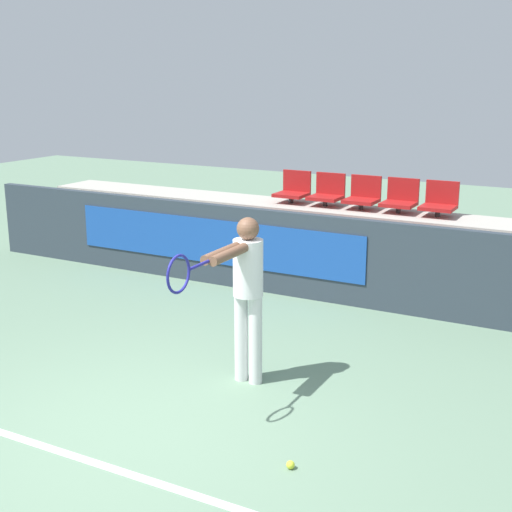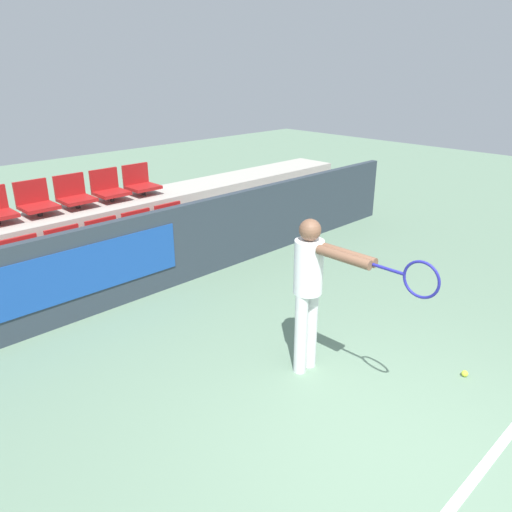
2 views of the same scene
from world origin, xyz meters
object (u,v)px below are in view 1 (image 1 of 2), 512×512
(stadium_chair_1, at_px, (303,236))
(tennis_player, at_px, (244,286))
(stadium_chair_7, at_px, (363,196))
(tennis_ball, at_px, (290,465))
(stadium_chair_0, at_px, (268,232))
(stadium_chair_8, at_px, (400,199))
(stadium_chair_2, at_px, (340,240))
(stadium_chair_6, at_px, (327,193))
(stadium_chair_5, at_px, (293,190))
(stadium_chair_4, at_px, (420,250))
(stadium_chair_9, at_px, (440,202))
(stadium_chair_3, at_px, (379,245))

(stadium_chair_1, xyz_separation_m, tennis_player, (0.94, -3.37, 0.31))
(stadium_chair_7, height_order, tennis_ball, stadium_chair_7)
(stadium_chair_7, xyz_separation_m, tennis_player, (0.38, -4.23, -0.18))
(stadium_chair_0, bearing_deg, stadium_chair_8, 26.90)
(stadium_chair_1, distance_m, stadium_chair_2, 0.56)
(stadium_chair_2, bearing_deg, stadium_chair_6, 123.30)
(stadium_chair_5, distance_m, tennis_player, 4.49)
(stadium_chair_8, bearing_deg, tennis_ball, -80.83)
(stadium_chair_1, bearing_deg, stadium_chair_8, 37.27)
(stadium_chair_4, bearing_deg, stadium_chair_9, 90.00)
(stadium_chair_1, height_order, stadium_chair_5, stadium_chair_5)
(stadium_chair_5, bearing_deg, stadium_chair_2, -37.27)
(stadium_chair_9, relative_size, tennis_ball, 7.21)
(stadium_chair_3, distance_m, tennis_player, 3.39)
(stadium_chair_4, bearing_deg, tennis_ball, -86.09)
(tennis_ball, bearing_deg, stadium_chair_7, 104.86)
(stadium_chair_2, xyz_separation_m, stadium_chair_8, (0.56, 0.85, 0.49))
(stadium_chair_2, bearing_deg, stadium_chair_0, 180.00)
(stadium_chair_2, height_order, stadium_chair_9, stadium_chair_9)
(stadium_chair_4, height_order, stadium_chair_6, stadium_chair_6)
(stadium_chair_0, distance_m, stadium_chair_1, 0.56)
(stadium_chair_0, relative_size, stadium_chair_3, 1.00)
(stadium_chair_0, relative_size, stadium_chair_9, 1.00)
(stadium_chair_3, bearing_deg, stadium_chair_2, 180.00)
(stadium_chair_2, xyz_separation_m, stadium_chair_3, (0.56, 0.00, 0.00))
(stadium_chair_1, distance_m, tennis_ball, 5.01)
(stadium_chair_4, relative_size, stadium_chair_7, 1.00)
(tennis_ball, bearing_deg, stadium_chair_0, 119.34)
(stadium_chair_0, bearing_deg, tennis_player, -65.99)
(stadium_chair_7, bearing_deg, stadium_chair_8, 0.00)
(stadium_chair_0, xyz_separation_m, stadium_chair_4, (2.24, 0.00, 0.00))
(stadium_chair_0, bearing_deg, stadium_chair_3, 0.00)
(stadium_chair_6, bearing_deg, stadium_chair_9, 0.00)
(stadium_chair_2, bearing_deg, stadium_chair_5, 142.73)
(stadium_chair_7, bearing_deg, stadium_chair_0, -142.73)
(stadium_chair_2, xyz_separation_m, stadium_chair_5, (-1.12, 0.85, 0.49))
(stadium_chair_3, xyz_separation_m, stadium_chair_7, (-0.56, 0.85, 0.49))
(stadium_chair_6, distance_m, tennis_player, 4.34)
(stadium_chair_4, distance_m, tennis_player, 3.47)
(stadium_chair_2, height_order, stadium_chair_3, same)
(stadium_chair_1, distance_m, stadium_chair_5, 1.13)
(stadium_chair_0, height_order, stadium_chair_7, stadium_chair_7)
(stadium_chair_5, xyz_separation_m, tennis_player, (1.50, -4.23, -0.18))
(stadium_chair_6, xyz_separation_m, stadium_chair_8, (1.12, 0.00, 0.00))
(stadium_chair_2, xyz_separation_m, tennis_ball, (1.43, -4.55, -0.65))
(tennis_player, bearing_deg, tennis_ball, -48.37)
(stadium_chair_0, relative_size, tennis_player, 0.29)
(stadium_chair_3, height_order, stadium_chair_6, stadium_chair_6)
(stadium_chair_4, bearing_deg, stadium_chair_2, 180.00)
(stadium_chair_3, relative_size, stadium_chair_8, 1.00)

